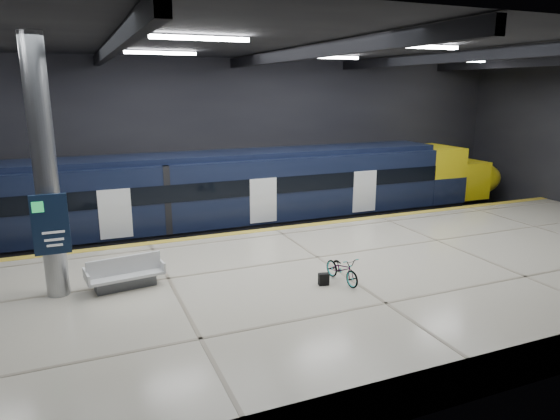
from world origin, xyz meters
TOP-DOWN VIEW (x-y plane):
  - ground at (0.00, 0.00)m, footprint 30.00×30.00m
  - room_shell at (-0.00, 0.00)m, footprint 30.10×16.10m
  - platform at (0.00, -2.50)m, footprint 30.00×11.00m
  - safety_strip at (0.00, 2.75)m, footprint 30.00×0.40m
  - rails at (0.00, 5.50)m, footprint 30.00×1.52m
  - train at (-1.22, 5.50)m, footprint 29.40×2.84m
  - bench at (-6.24, -1.24)m, footprint 2.21×1.14m
  - bicycle at (-0.34, -3.25)m, footprint 0.70×1.57m
  - pannier_bag at (-0.94, -3.25)m, footprint 0.33×0.24m
  - info_column at (-8.00, -1.03)m, footprint 0.90×0.78m

SIDE VIEW (x-z plane):
  - ground at x=0.00m, z-range 0.00..0.00m
  - rails at x=0.00m, z-range 0.00..0.16m
  - platform at x=0.00m, z-range 0.00..1.10m
  - safety_strip at x=0.00m, z-range 1.10..1.11m
  - pannier_bag at x=-0.94m, z-range 1.10..1.45m
  - bench at x=-6.24m, z-range 0.96..1.90m
  - bicycle at x=-0.34m, z-range 1.10..1.90m
  - train at x=-1.22m, z-range 0.16..3.95m
  - info_column at x=-8.00m, z-range 1.01..7.91m
  - room_shell at x=0.00m, z-range 1.69..9.74m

